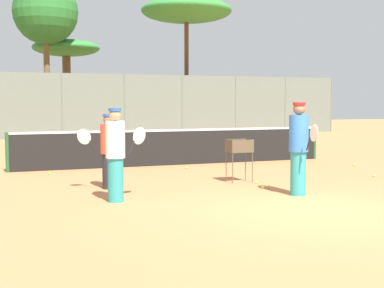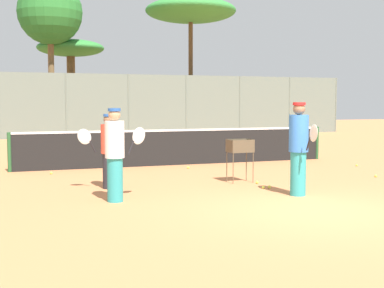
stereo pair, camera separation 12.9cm
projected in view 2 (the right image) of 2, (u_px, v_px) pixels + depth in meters
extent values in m
plane|color=#D37F4C|center=(315.00, 211.00, 9.18)|extent=(80.00, 80.00, 0.00)
cylinder|color=#26592D|center=(9.00, 152.00, 14.27)|extent=(0.10, 0.10, 1.07)
cylinder|color=#26592D|center=(317.00, 143.00, 17.57)|extent=(0.10, 0.10, 1.07)
cube|color=black|center=(179.00, 148.00, 15.92)|extent=(9.60, 0.01, 1.01)
cube|color=white|center=(179.00, 130.00, 15.88)|extent=(9.60, 0.02, 0.06)
cylinder|color=slate|center=(66.00, 106.00, 27.80)|extent=(0.08, 0.08, 3.38)
cylinder|color=slate|center=(129.00, 105.00, 28.95)|extent=(0.08, 0.08, 3.38)
cylinder|color=slate|center=(186.00, 105.00, 30.09)|extent=(0.08, 0.08, 3.38)
cylinder|color=slate|center=(240.00, 105.00, 31.23)|extent=(0.08, 0.08, 3.38)
cylinder|color=slate|center=(290.00, 105.00, 32.37)|extent=(0.08, 0.08, 3.38)
cylinder|color=slate|center=(336.00, 105.00, 33.51)|extent=(0.08, 0.08, 3.38)
cube|color=slate|center=(98.00, 106.00, 28.38)|extent=(29.92, 0.01, 3.38)
cylinder|color=brown|center=(191.00, 78.00, 33.29)|extent=(0.27, 0.27, 6.80)
ellipsoid|color=#338438|center=(191.00, 11.00, 32.97)|extent=(5.60, 5.60, 1.40)
cylinder|color=brown|center=(51.00, 84.00, 30.32)|extent=(0.34, 0.34, 5.83)
sphere|color=#28722D|center=(50.00, 12.00, 30.01)|extent=(3.62, 3.62, 3.62)
cylinder|color=brown|center=(71.00, 95.00, 32.58)|extent=(0.50, 0.50, 4.64)
ellipsoid|color=#338438|center=(71.00, 48.00, 32.36)|extent=(4.02, 4.02, 1.01)
cylinder|color=teal|center=(115.00, 180.00, 10.04)|extent=(0.29, 0.29, 0.83)
cylinder|color=white|center=(115.00, 139.00, 9.98)|extent=(0.36, 0.36, 0.69)
sphere|color=tan|center=(114.00, 115.00, 9.94)|extent=(0.23, 0.23, 0.23)
cylinder|color=#2659B2|center=(114.00, 110.00, 9.93)|extent=(0.24, 0.24, 0.06)
cylinder|color=black|center=(131.00, 148.00, 10.22)|extent=(0.15, 0.08, 0.27)
ellipsoid|color=silver|center=(139.00, 136.00, 10.32)|extent=(0.39, 0.16, 0.43)
cylinder|color=teal|center=(298.00, 174.00, 10.70)|extent=(0.31, 0.31, 0.88)
cylinder|color=blue|center=(299.00, 133.00, 10.64)|extent=(0.39, 0.39, 0.74)
sphere|color=#8C6647|center=(299.00, 109.00, 10.60)|extent=(0.24, 0.24, 0.24)
cylinder|color=red|center=(299.00, 104.00, 10.59)|extent=(0.25, 0.25, 0.06)
cylinder|color=black|center=(308.00, 144.00, 10.30)|extent=(0.03, 0.15, 0.27)
ellipsoid|color=silver|center=(314.00, 133.00, 10.11)|extent=(0.04, 0.40, 0.43)
cylinder|color=#26262D|center=(109.00, 171.00, 11.58)|extent=(0.27, 0.27, 0.76)
cylinder|color=#E54C38|center=(109.00, 139.00, 11.53)|extent=(0.33, 0.33, 0.64)
sphere|color=#8C6647|center=(108.00, 119.00, 11.50)|extent=(0.21, 0.21, 0.21)
cylinder|color=#2659B2|center=(108.00, 115.00, 11.49)|extent=(0.22, 0.22, 0.05)
cylinder|color=black|center=(93.00, 147.00, 11.41)|extent=(0.15, 0.03, 0.27)
ellipsoid|color=silver|center=(84.00, 137.00, 11.33)|extent=(0.40, 0.04, 0.43)
cylinder|color=brown|center=(233.00, 168.00, 12.25)|extent=(0.02, 0.02, 0.71)
cylinder|color=brown|center=(253.00, 168.00, 12.43)|extent=(0.02, 0.02, 0.71)
cylinder|color=brown|center=(227.00, 167.00, 12.59)|extent=(0.02, 0.02, 0.71)
cylinder|color=brown|center=(246.00, 166.00, 12.76)|extent=(0.02, 0.02, 0.71)
cube|color=brown|center=(240.00, 152.00, 12.48)|extent=(0.55, 0.40, 0.01)
cube|color=brown|center=(244.00, 146.00, 12.28)|extent=(0.55, 0.01, 0.30)
cube|color=brown|center=(236.00, 145.00, 12.65)|extent=(0.55, 0.01, 0.30)
cube|color=brown|center=(229.00, 146.00, 12.37)|extent=(0.01, 0.40, 0.30)
cube|color=brown|center=(251.00, 145.00, 12.56)|extent=(0.01, 0.40, 0.30)
sphere|color=#D1E54C|center=(245.00, 148.00, 12.37)|extent=(0.07, 0.07, 0.07)
sphere|color=#D1E54C|center=(231.00, 148.00, 12.41)|extent=(0.07, 0.07, 0.07)
sphere|color=#D1E54C|center=(241.00, 150.00, 12.55)|extent=(0.07, 0.07, 0.07)
sphere|color=#D1E54C|center=(242.00, 150.00, 12.61)|extent=(0.07, 0.07, 0.07)
sphere|color=#D1E54C|center=(240.00, 147.00, 12.63)|extent=(0.07, 0.07, 0.07)
sphere|color=#D1E54C|center=(242.00, 150.00, 12.51)|extent=(0.07, 0.07, 0.07)
sphere|color=#D1E54C|center=(231.00, 148.00, 12.51)|extent=(0.07, 0.07, 0.07)
sphere|color=#D1E54C|center=(236.00, 150.00, 12.58)|extent=(0.07, 0.07, 0.07)
sphere|color=#D1E54C|center=(236.00, 150.00, 12.47)|extent=(0.07, 0.07, 0.07)
sphere|color=#D1E54C|center=(263.00, 187.00, 11.58)|extent=(0.07, 0.07, 0.07)
sphere|color=#D1E54C|center=(376.00, 176.00, 13.35)|extent=(0.07, 0.07, 0.07)
sphere|color=#D1E54C|center=(188.00, 167.00, 15.07)|extent=(0.07, 0.07, 0.07)
sphere|color=#D1E54C|center=(269.00, 187.00, 11.63)|extent=(0.07, 0.07, 0.07)
sphere|color=#D1E54C|center=(51.00, 173.00, 13.90)|extent=(0.07, 0.07, 0.07)
sphere|color=#D1E54C|center=(300.00, 167.00, 15.10)|extent=(0.07, 0.07, 0.07)
sphere|color=#D1E54C|center=(257.00, 182.00, 12.28)|extent=(0.07, 0.07, 0.07)
sphere|color=#D1E54C|center=(357.00, 165.00, 15.63)|extent=(0.07, 0.07, 0.07)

